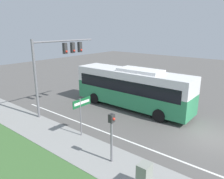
% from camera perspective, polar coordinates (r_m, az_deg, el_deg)
% --- Properties ---
extents(ground_plane, '(80.00, 80.00, 0.00)m').
position_cam_1_polar(ground_plane, '(15.94, 23.94, -11.60)').
color(ground_plane, '#565451').
extents(lane_divider_near, '(0.14, 30.00, 0.01)m').
position_cam_1_polar(lane_divider_near, '(12.89, 19.38, -17.90)').
color(lane_divider_near, silver).
rests_on(lane_divider_near, ground_plane).
extents(bus, '(2.72, 10.88, 3.65)m').
position_cam_1_polar(bus, '(19.30, 5.21, 0.75)').
color(bus, '#2D8956').
rests_on(bus, ground_plane).
extents(signal_gantry, '(6.23, 0.41, 6.19)m').
position_cam_1_polar(signal_gantry, '(18.59, -14.00, 7.86)').
color(signal_gantry, slate).
rests_on(signal_gantry, ground_plane).
extents(pedestrian_signal, '(0.28, 0.34, 2.82)m').
position_cam_1_polar(pedestrian_signal, '(11.32, -0.10, -10.60)').
color(pedestrian_signal, slate).
rests_on(pedestrian_signal, ground_plane).
extents(street_sign, '(1.52, 0.08, 2.67)m').
position_cam_1_polar(street_sign, '(14.22, -8.00, -5.03)').
color(street_sign, slate).
rests_on(street_sign, ground_plane).
extents(utility_cabinet, '(0.62, 0.51, 1.20)m').
position_cam_1_polar(utility_cabinet, '(10.36, 8.40, -21.46)').
color(utility_cabinet, gray).
rests_on(utility_cabinet, sidewalk).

